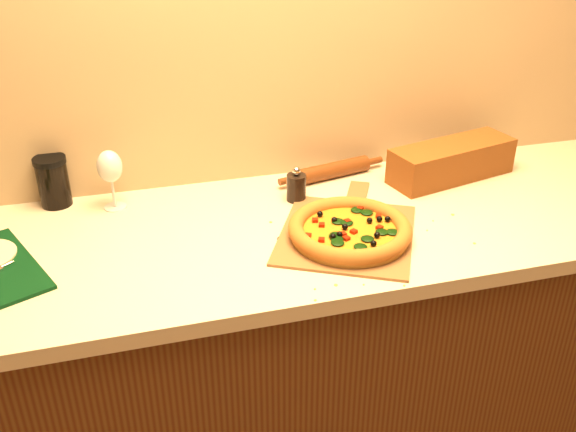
# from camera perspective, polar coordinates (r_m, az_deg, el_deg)

# --- Properties ---
(cabinet) EXTENTS (2.80, 0.65, 0.86)m
(cabinet) POSITION_cam_1_polar(r_m,az_deg,el_deg) (1.96, 1.12, -12.85)
(cabinet) COLOR #4A2110
(cabinet) RESTS_ON ground
(countertop) EXTENTS (2.84, 0.68, 0.04)m
(countertop) POSITION_cam_1_polar(r_m,az_deg,el_deg) (1.70, 1.27, -1.37)
(countertop) COLOR beige
(countertop) RESTS_ON cabinet
(pizza_peel) EXTENTS (0.46, 0.53, 0.01)m
(pizza_peel) POSITION_cam_1_polar(r_m,az_deg,el_deg) (1.65, 5.30, -1.38)
(pizza_peel) COLOR brown
(pizza_peel) RESTS_ON countertop
(pizza) EXTENTS (0.31, 0.31, 0.04)m
(pizza) POSITION_cam_1_polar(r_m,az_deg,el_deg) (1.61, 5.51, -1.25)
(pizza) COLOR #A77129
(pizza) RESTS_ON pizza_peel
(bottle_cap) EXTENTS (0.04, 0.04, 0.01)m
(bottle_cap) POSITION_cam_1_polar(r_m,az_deg,el_deg) (1.61, -0.48, -2.10)
(bottle_cap) COLOR black
(bottle_cap) RESTS_ON countertop
(pepper_grinder) EXTENTS (0.05, 0.05, 0.10)m
(pepper_grinder) POSITION_cam_1_polar(r_m,az_deg,el_deg) (1.79, 0.74, 2.64)
(pepper_grinder) COLOR black
(pepper_grinder) RESTS_ON countertop
(rolling_pin) EXTENTS (0.35, 0.10, 0.05)m
(rolling_pin) POSITION_cam_1_polar(r_m,az_deg,el_deg) (1.94, 3.93, 4.07)
(rolling_pin) COLOR #512C0D
(rolling_pin) RESTS_ON countertop
(bread_bag) EXTENTS (0.41, 0.21, 0.11)m
(bread_bag) POSITION_cam_1_polar(r_m,az_deg,el_deg) (1.99, 14.33, 4.77)
(bread_bag) COLOR brown
(bread_bag) RESTS_ON countertop
(wine_glass) EXTENTS (0.07, 0.07, 0.17)m
(wine_glass) POSITION_cam_1_polar(r_m,az_deg,el_deg) (1.78, -15.56, 4.13)
(wine_glass) COLOR silver
(wine_glass) RESTS_ON countertop
(dark_jar) EXTENTS (0.09, 0.09, 0.14)m
(dark_jar) POSITION_cam_1_polar(r_m,az_deg,el_deg) (1.87, -20.15, 2.92)
(dark_jar) COLOR black
(dark_jar) RESTS_ON countertop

